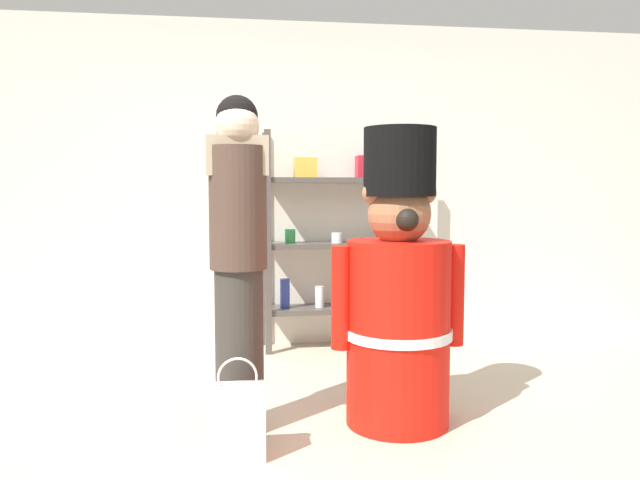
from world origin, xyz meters
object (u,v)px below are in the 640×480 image
Objects in this scene: shopping_bag at (238,421)px; person_shopper at (238,252)px; teddy_bear_guard at (398,299)px; merchandise_shelf at (336,238)px.

person_shopper is at bearing 87.97° from shopping_bag.
merchandise_shelf is at bearing 92.23° from teddy_bear_guard.
merchandise_shelf is 0.99× the size of person_shopper.
merchandise_shelf reaches higher than shopping_bag.
person_shopper reaches higher than shopping_bag.
teddy_bear_guard is 0.88m from person_shopper.
merchandise_shelf is 1.67m from teddy_bear_guard.
person_shopper reaches higher than merchandise_shelf.
person_shopper is (-0.78, -1.65, 0.06)m from merchandise_shelf.
merchandise_shelf is 2.25m from shopping_bag.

